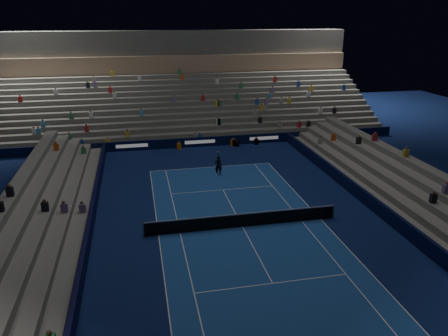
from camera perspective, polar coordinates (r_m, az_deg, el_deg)
ground at (r=28.39m, az=2.49°, el=-7.85°), size 90.00×90.00×0.00m
court_surface at (r=28.39m, az=2.49°, el=-7.84°), size 10.97×23.77×0.01m
sponsor_barrier_far at (r=45.12m, az=-3.24°, el=3.49°), size 44.00×0.25×1.00m
sponsor_barrier_east at (r=31.78m, az=19.79°, el=-4.94°), size 0.25×37.00×1.00m
sponsor_barrier_west at (r=27.65m, az=-17.61°, el=-8.48°), size 0.25×37.00×1.00m
grandstand_main at (r=53.52m, az=-4.85°, el=9.22°), size 44.00×15.20×11.20m
grandstand_east at (r=33.50m, az=24.97°, el=-3.60°), size 5.00×37.00×2.50m
grandstand_west at (r=28.10m, az=-24.79°, el=-8.03°), size 5.00×37.00×2.50m
tennis_net at (r=28.16m, az=2.51°, el=-6.94°), size 12.90×0.10×1.10m
tennis_player at (r=36.93m, az=-0.75°, el=0.35°), size 0.65×0.45×1.72m
broadcast_camera at (r=45.28m, az=1.71°, el=3.32°), size 0.50×0.92×0.60m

